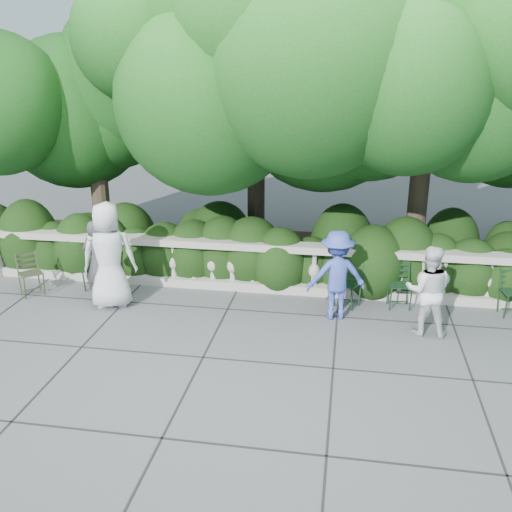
% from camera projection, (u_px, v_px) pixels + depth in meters
% --- Properties ---
extents(ground, '(90.00, 90.00, 0.00)m').
position_uv_depth(ground, '(246.00, 331.00, 9.66)').
color(ground, '#4C4E53').
rests_on(ground, ground).
extents(balustrade, '(12.00, 0.44, 1.00)m').
position_uv_depth(balustrade, '(263.00, 267.00, 11.18)').
color(balustrade, '#9E998E').
rests_on(balustrade, ground).
extents(shrub_hedge, '(15.00, 2.60, 1.70)m').
position_uv_depth(shrub_hedge, '(271.00, 269.00, 12.45)').
color(shrub_hedge, black).
rests_on(shrub_hedge, ground).
extents(tree_canopy, '(15.04, 6.52, 6.78)m').
position_uv_depth(tree_canopy, '(309.00, 80.00, 11.21)').
color(tree_canopy, '#3F3023').
rests_on(tree_canopy, ground).
extents(chair_a, '(0.49, 0.53, 0.84)m').
position_uv_depth(chair_a, '(95.00, 291.00, 11.27)').
color(chair_a, black).
rests_on(chair_a, ground).
extents(chair_b, '(0.55, 0.58, 0.84)m').
position_uv_depth(chair_b, '(100.00, 292.00, 11.26)').
color(chair_b, black).
rests_on(chair_b, ground).
extents(chair_c, '(0.61, 0.62, 0.84)m').
position_uv_depth(chair_c, '(343.00, 308.00, 10.52)').
color(chair_c, black).
rests_on(chair_c, ground).
extents(chair_d, '(0.49, 0.53, 0.84)m').
position_uv_depth(chair_d, '(399.00, 311.00, 10.43)').
color(chair_d, black).
rests_on(chair_d, ground).
extents(chair_weathered, '(0.65, 0.65, 0.84)m').
position_uv_depth(chair_weathered, '(36.00, 297.00, 11.01)').
color(chair_weathered, black).
rests_on(chair_weathered, ground).
extents(person_businessman, '(1.09, 0.85, 1.98)m').
position_uv_depth(person_businessman, '(109.00, 255.00, 10.32)').
color(person_businessman, silver).
rests_on(person_businessman, ground).
extents(person_woman_grey, '(0.64, 0.45, 1.65)m').
position_uv_depth(person_woman_grey, '(98.00, 263.00, 10.42)').
color(person_woman_grey, '#3A393E').
rests_on(person_woman_grey, ground).
extents(person_casual_man, '(0.79, 0.64, 1.54)m').
position_uv_depth(person_casual_man, '(428.00, 291.00, 9.34)').
color(person_casual_man, silver).
rests_on(person_casual_man, ground).
extents(person_older_blue, '(1.15, 0.84, 1.60)m').
position_uv_depth(person_older_blue, '(337.00, 275.00, 9.91)').
color(person_older_blue, '#394AAB').
rests_on(person_older_blue, ground).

